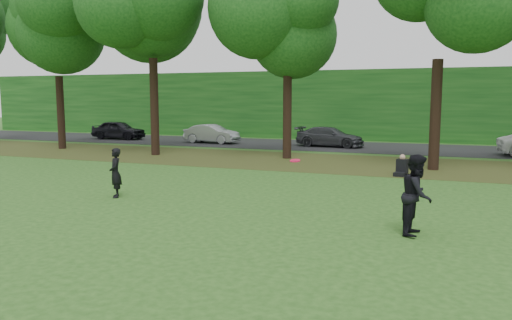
{
  "coord_description": "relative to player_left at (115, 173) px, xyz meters",
  "views": [
    {
      "loc": [
        4.54,
        -9.91,
        3.04
      ],
      "look_at": [
        -0.47,
        3.05,
        1.3
      ],
      "focal_mm": 35.0,
      "sensor_mm": 36.0,
      "label": 1
    }
  ],
  "objects": [
    {
      "name": "street",
      "position": [
        4.9,
        18.42,
        -0.75
      ],
      "size": [
        70.0,
        7.0,
        0.02
      ],
      "primitive_type": "cube",
      "color": "black",
      "rests_on": "ground"
    },
    {
      "name": "ground",
      "position": [
        4.9,
        -2.58,
        -0.76
      ],
      "size": [
        120.0,
        120.0,
        0.0
      ],
      "primitive_type": "plane",
      "color": "#234C18",
      "rests_on": "ground"
    },
    {
      "name": "leaf_litter",
      "position": [
        4.9,
        10.42,
        -0.75
      ],
      "size": [
        60.0,
        7.0,
        0.01
      ],
      "primitive_type": "cube",
      "color": "#433A18",
      "rests_on": "ground"
    },
    {
      "name": "far_hedge",
      "position": [
        4.9,
        24.42,
        1.74
      ],
      "size": [
        70.0,
        3.0,
        5.0
      ],
      "primitive_type": "cube",
      "color": "#134415",
      "rests_on": "ground"
    },
    {
      "name": "player_left",
      "position": [
        0.0,
        0.0,
        0.0
      ],
      "size": [
        0.63,
        0.66,
        1.51
      ],
      "primitive_type": "imported",
      "rotation": [
        0.0,
        0.0,
        -0.9
      ],
      "color": "black",
      "rests_on": "ground"
    },
    {
      "name": "parked_cars",
      "position": [
        5.4,
        17.49,
        -0.09
      ],
      "size": [
        38.57,
        3.72,
        1.35
      ],
      "color": "black",
      "rests_on": "street"
    },
    {
      "name": "player_right",
      "position": [
        8.85,
        -1.06,
        0.15
      ],
      "size": [
        0.78,
        0.95,
        1.8
      ],
      "primitive_type": "imported",
      "rotation": [
        0.0,
        0.0,
        1.45
      ],
      "color": "black",
      "rests_on": "ground"
    },
    {
      "name": "seated_person",
      "position": [
        7.78,
        7.63,
        -0.45
      ],
      "size": [
        0.53,
        0.79,
        0.83
      ],
      "rotation": [
        0.0,
        0.0,
        -0.17
      ],
      "color": "black",
      "rests_on": "ground"
    },
    {
      "name": "frisbee",
      "position": [
        5.81,
        -0.35,
        0.69
      ],
      "size": [
        0.38,
        0.38,
        0.08
      ],
      "color": "#E81347",
      "rests_on": "ground"
    }
  ]
}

